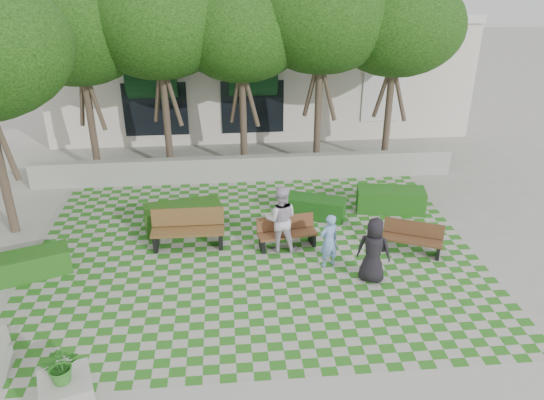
{
  "coord_description": "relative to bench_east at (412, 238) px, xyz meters",
  "views": [
    {
      "loc": [
        -0.72,
        -11.44,
        7.58
      ],
      "look_at": [
        0.5,
        1.5,
        1.4
      ],
      "focal_mm": 35.0,
      "sensor_mm": 36.0,
      "label": 1
    }
  ],
  "objects": [
    {
      "name": "lawn",
      "position": [
        -4.29,
        0.23,
        -0.4
      ],
      "size": [
        12.0,
        12.0,
        0.0
      ],
      "primitive_type": "plane",
      "color": "#2B721E",
      "rests_on": "ground"
    },
    {
      "name": "hedge_west",
      "position": [
        -10.03,
        -0.24,
        -0.08
      ],
      "size": [
        2.01,
        1.36,
        0.65
      ],
      "primitive_type": "cube",
      "rotation": [
        0.0,
        0.0,
        0.36
      ],
      "color": "#1D5216",
      "rests_on": "ground"
    },
    {
      "name": "person_blue",
      "position": [
        -2.43,
        -0.49,
        0.34
      ],
      "size": [
        0.64,
        0.55,
        1.5
      ],
      "primitive_type": "imported",
      "rotation": [
        0.0,
        0.0,
        3.55
      ],
      "color": "#789EDC",
      "rests_on": "ground"
    },
    {
      "name": "retaining_wall",
      "position": [
        -4.29,
        5.43,
        0.04
      ],
      "size": [
        15.0,
        0.36,
        0.9
      ],
      "primitive_type": "cube",
      "color": "#9E9B93",
      "rests_on": "ground"
    },
    {
      "name": "person_dark",
      "position": [
        -1.46,
        -1.25,
        0.45
      ],
      "size": [
        0.99,
        0.84,
        1.72
      ],
      "primitive_type": "imported",
      "rotation": [
        0.0,
        0.0,
        2.72
      ],
      "color": "black",
      "rests_on": "ground"
    },
    {
      "name": "hedge_midleft",
      "position": [
        -6.32,
        1.94,
        -0.02
      ],
      "size": [
        2.36,
        1.31,
        0.78
      ],
      "primitive_type": "cube",
      "rotation": [
        0.0,
        0.0,
        0.2
      ],
      "color": "#1C4512",
      "rests_on": "ground"
    },
    {
      "name": "hedge_east",
      "position": [
        0.16,
        2.55,
        -0.04
      ],
      "size": [
        2.22,
        1.21,
        0.74
      ],
      "primitive_type": "cube",
      "rotation": [
        0.0,
        0.0,
        -0.18
      ],
      "color": "#1B5015",
      "rests_on": "ground"
    },
    {
      "name": "tree_row",
      "position": [
        -6.15,
        5.18,
        4.77
      ],
      "size": [
        17.7,
        13.4,
        7.41
      ],
      "color": "#47382B",
      "rests_on": "ground"
    },
    {
      "name": "building",
      "position": [
        -3.36,
        13.3,
        2.11
      ],
      "size": [
        18.0,
        8.92,
        5.15
      ],
      "color": "silver",
      "rests_on": "ground"
    },
    {
      "name": "ground",
      "position": [
        -4.29,
        -0.77,
        -0.41
      ],
      "size": [
        90.0,
        90.0,
        0.0
      ],
      "primitive_type": "plane",
      "color": "gray",
      "rests_on": "ground"
    },
    {
      "name": "bench_mid",
      "position": [
        -3.39,
        0.64,
        0.01
      ],
      "size": [
        1.7,
        0.79,
        0.86
      ],
      "rotation": [
        0.0,
        0.0,
        0.15
      ],
      "color": "brown",
      "rests_on": "ground"
    },
    {
      "name": "bench_east",
      "position": [
        0.0,
        0.0,
        0.0
      ],
      "size": [
        1.69,
        1.15,
        0.85
      ],
      "rotation": [
        0.0,
        0.0,
        -0.42
      ],
      "color": "#50311B",
      "rests_on": "ground"
    },
    {
      "name": "person_white",
      "position": [
        -3.58,
        0.46,
        0.53
      ],
      "size": [
        1.01,
        0.83,
        1.89
      ],
      "primitive_type": "imported",
      "rotation": [
        0.0,
        0.0,
        3.01
      ],
      "color": "silver",
      "rests_on": "ground"
    },
    {
      "name": "bench_west",
      "position": [
        -6.12,
        0.9,
        0.1
      ],
      "size": [
        2.02,
        0.68,
        1.06
      ],
      "rotation": [
        0.0,
        0.0,
        -0.01
      ],
      "color": "brown",
      "rests_on": "ground"
    },
    {
      "name": "hedge_midright",
      "position": [
        -2.28,
        2.34,
        -0.09
      ],
      "size": [
        1.95,
        1.32,
        0.63
      ],
      "primitive_type": "cube",
      "rotation": [
        0.0,
        0.0,
        -0.37
      ],
      "color": "#144612",
      "rests_on": "ground"
    },
    {
      "name": "planter_front",
      "position": [
        -7.92,
        -5.02,
        0.22
      ],
      "size": [
        1.1,
        1.1,
        1.54
      ],
      "rotation": [
        0.0,
        0.0,
        0.33
      ],
      "color": "#9E9B93",
      "rests_on": "ground"
    }
  ]
}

